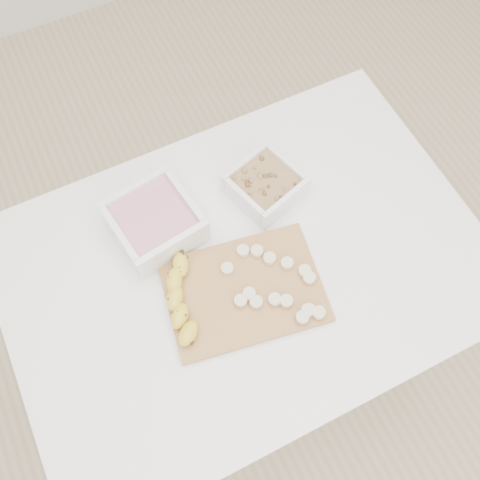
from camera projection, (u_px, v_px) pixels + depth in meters
name	position (u px, v px, depth m)	size (l,w,h in m)	color
ground	(244.00, 350.00, 1.80)	(3.50, 3.50, 0.00)	#C6AD89
table	(246.00, 280.00, 1.21)	(1.00, 0.70, 0.75)	white
bowl_yogurt	(155.00, 222.00, 1.12)	(0.19, 0.19, 0.08)	white
bowl_granola	(265.00, 185.00, 1.16)	(0.17, 0.17, 0.06)	white
cutting_board	(244.00, 291.00, 1.09)	(0.31, 0.22, 0.01)	#A67A3F
banana	(181.00, 301.00, 1.05)	(0.05, 0.19, 0.03)	yellow
banana_slices	(277.00, 286.00, 1.07)	(0.17, 0.21, 0.02)	beige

